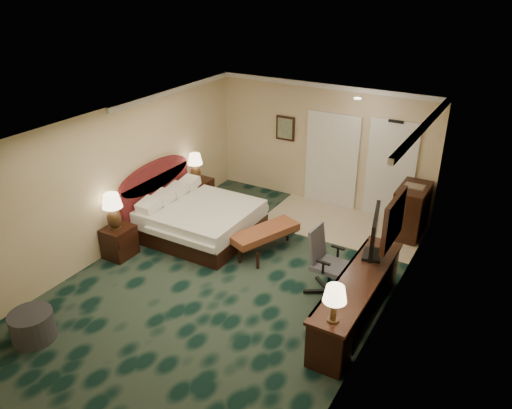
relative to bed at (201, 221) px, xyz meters
The scene contains 25 objects.
floor 1.79m from the bed, 37.54° to the right, with size 5.00×7.50×0.00m, color black.
ceiling 2.96m from the bed, 37.54° to the right, with size 5.00×7.50×0.00m, color white.
wall_back 3.19m from the bed, 62.51° to the left, with size 5.00×0.00×2.70m, color beige.
wall_front 5.12m from the bed, 73.87° to the right, with size 5.00×0.00×2.70m, color beige.
wall_left 1.85m from the bed, 135.92° to the right, with size 0.00×7.50×2.70m, color beige.
wall_right 4.17m from the bed, 15.38° to the right, with size 0.00×7.50×2.70m, color beige.
crown_molding 2.92m from the bed, 37.54° to the right, with size 5.00×7.50×0.10m, color silver, non-canonical shape.
tile_patch 2.95m from the bed, 38.57° to the left, with size 3.20×1.70×0.01m, color #BEAD8D.
headboard 1.12m from the bed, behind, with size 0.12×2.00×1.40m, color #450D07, non-canonical shape.
entry_door 4.03m from the bed, 41.98° to the left, with size 1.02×0.06×2.18m, color silver.
closet_doors 3.19m from the bed, 58.08° to the left, with size 1.20×0.06×2.10m, color beige.
wall_art 2.97m from the bed, 79.40° to the left, with size 0.45×0.06×0.55m, color #435B50.
wall_mirror 4.07m from the bed, ahead, with size 0.05×0.95×0.75m, color white.
bed is the anchor object (origin of this frame).
nightstand_near 1.64m from the bed, 121.37° to the right, with size 0.47×0.54×0.59m, color black.
nightstand_far 1.31m from the bed, 129.11° to the left, with size 0.52×0.60×0.65m, color black.
lamp_near 1.78m from the bed, 121.49° to the right, with size 0.36×0.36×0.68m, color #301E0B, non-canonical shape.
lamp_far 1.46m from the bed, 129.93° to the left, with size 0.32×0.32×0.61m, color #301E0B, non-canonical shape.
bed_bench 1.40m from the bed, ahead, with size 0.48×1.38×0.47m, color brown.
ottoman 3.75m from the bed, 94.54° to the right, with size 0.62×0.62×0.44m, color #28282C.
desk 3.73m from the bed, 15.63° to the right, with size 0.57×2.64×0.76m, color black.
tv 3.66m from the bed, ahead, with size 0.08×0.97×0.76m, color black.
desk_lamp 4.25m from the bed, 30.18° to the right, with size 0.31×0.31×0.54m, color #301E0B, non-canonical shape.
desk_chair 3.03m from the bed, 10.72° to the right, with size 0.67×0.63×1.16m, color #44454F, non-canonical shape.
minibar 4.16m from the bed, 30.78° to the left, with size 0.54×0.97×1.03m, color black.
Camera 1 is at (3.95, -5.98, 4.90)m, focal length 35.00 mm.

